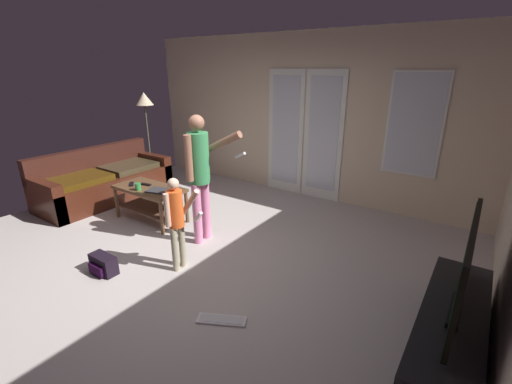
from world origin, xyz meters
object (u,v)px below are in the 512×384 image
object	(u,v)px
flat_screen_tv	(464,271)
person_child	(177,216)
dvd_remote_slim	(132,184)
coffee_table	(150,196)
backpack	(103,264)
leather_couch	(105,182)
floor_lamp	(145,105)
loose_keyboard	(222,320)
tv_remote_black	(146,184)
cup_near_edge	(138,187)
person_adult	(200,168)
laptop_closed	(159,191)
tv_stand	(449,336)

from	to	relation	value
flat_screen_tv	person_child	distance (m)	2.64
person_child	dvd_remote_slim	bearing A→B (deg)	159.14
coffee_table	flat_screen_tv	bearing A→B (deg)	-6.17
backpack	leather_couch	bearing A→B (deg)	146.09
floor_lamp	loose_keyboard	distance (m)	4.82
leather_couch	person_child	world-z (taller)	person_child
dvd_remote_slim	leather_couch	bearing A→B (deg)	-152.38
coffee_table	dvd_remote_slim	world-z (taller)	dvd_remote_slim
dvd_remote_slim	loose_keyboard	bearing A→B (deg)	16.91
leather_couch	dvd_remote_slim	xyz separation A→B (m)	(1.04, -0.20, 0.22)
backpack	tv_remote_black	world-z (taller)	tv_remote_black
person_child	tv_remote_black	size ratio (longest dim) A/B	6.22
backpack	cup_near_edge	size ratio (longest dim) A/B	3.30
flat_screen_tv	tv_remote_black	distance (m)	4.08
person_adult	laptop_closed	bearing A→B (deg)	179.64
person_adult	leather_couch	bearing A→B (deg)	175.91
tv_remote_black	leather_couch	bearing A→B (deg)	165.66
tv_stand	person_child	world-z (taller)	person_child
laptop_closed	cup_near_edge	world-z (taller)	cup_near_edge
coffee_table	tv_remote_black	distance (m)	0.19
leather_couch	dvd_remote_slim	world-z (taller)	leather_couch
tv_remote_black	cup_near_edge	bearing A→B (deg)	-75.18
tv_remote_black	dvd_remote_slim	xyz separation A→B (m)	(-0.18, -0.11, 0.00)
tv_stand	floor_lamp	xyz separation A→B (m)	(-5.58, 1.79, 1.25)
person_adult	cup_near_edge	size ratio (longest dim) A/B	16.13
person_adult	backpack	distance (m)	1.52
coffee_table	dvd_remote_slim	distance (m)	0.34
laptop_closed	floor_lamp	bearing A→B (deg)	126.82
laptop_closed	cup_near_edge	xyz separation A→B (m)	(-0.28, -0.13, 0.04)
loose_keyboard	laptop_closed	distance (m)	2.31
person_child	backpack	bearing A→B (deg)	-138.70
leather_couch	floor_lamp	bearing A→B (deg)	103.97
person_adult	backpack	world-z (taller)	person_adult
loose_keyboard	leather_couch	bearing A→B (deg)	161.20
dvd_remote_slim	laptop_closed	bearing A→B (deg)	42.51
flat_screen_tv	person_adult	size ratio (longest dim) A/B	0.76
floor_lamp	loose_keyboard	world-z (taller)	floor_lamp
flat_screen_tv	floor_lamp	bearing A→B (deg)	162.27
laptop_closed	dvd_remote_slim	xyz separation A→B (m)	(-0.56, -0.04, -0.00)
leather_couch	flat_screen_tv	distance (m)	5.33
backpack	dvd_remote_slim	size ratio (longest dim) A/B	1.94
flat_screen_tv	cup_near_edge	distance (m)	3.97
floor_lamp	backpack	xyz separation A→B (m)	(2.34, -2.59, -1.36)
tv_stand	floor_lamp	bearing A→B (deg)	162.24
backpack	dvd_remote_slim	bearing A→B (deg)	130.35
flat_screen_tv	person_child	xyz separation A→B (m)	(-2.62, -0.26, -0.15)
coffee_table	person_adult	xyz separation A→B (m)	(1.07, -0.04, 0.60)
loose_keyboard	dvd_remote_slim	distance (m)	2.79
floor_lamp	cup_near_edge	size ratio (longest dim) A/B	16.87
leather_couch	backpack	size ratio (longest dim) A/B	6.48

